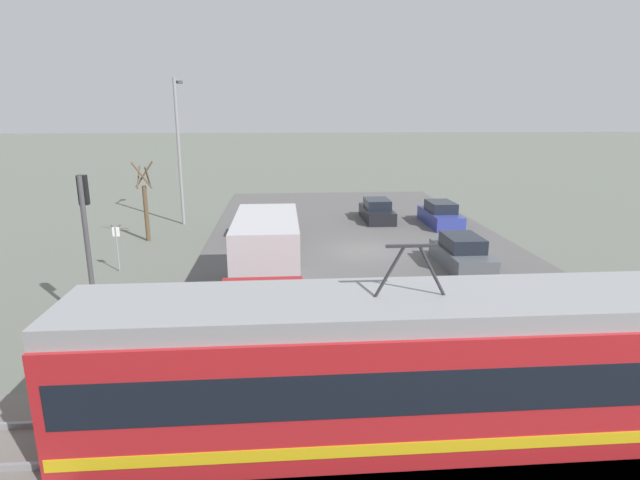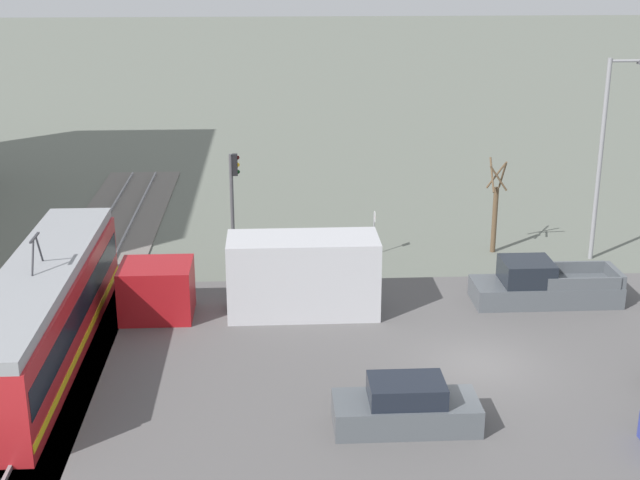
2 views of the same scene
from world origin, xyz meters
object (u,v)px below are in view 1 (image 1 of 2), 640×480
street_lamp_near_crossing (179,143)px  no_parking_sign (117,244)px  traffic_light_pole (87,232)px  sedan_car_1 (440,215)px  sedan_car_2 (462,254)px  street_tree (146,205)px  sedan_car_0 (377,211)px  light_rail_tram (406,367)px  pickup_truck (263,224)px  box_truck (266,269)px

street_lamp_near_crossing → no_parking_sign: street_lamp_near_crossing is taller
no_parking_sign → traffic_light_pole: bearing=100.9°
sedan_car_1 → sedan_car_2: bearing=78.5°
street_tree → street_lamp_near_crossing: street_lamp_near_crossing is taller
sedan_car_2 → sedan_car_0: bearing=-79.6°
light_rail_tram → no_parking_sign: 16.37m
sedan_car_2 → street_lamp_near_crossing: bearing=-36.7°
light_rail_tram → pickup_truck: 19.31m
sedan_car_0 → sedan_car_1: size_ratio=0.95×
sedan_car_0 → street_lamp_near_crossing: 13.59m
box_truck → sedan_car_2: 9.86m
light_rail_tram → street_tree: street_tree is taller
sedan_car_1 → street_tree: bearing=7.9°
street_lamp_near_crossing → no_parking_sign: bearing=84.0°
sedan_car_1 → street_tree: street_tree is taller
light_rail_tram → traffic_light_pole: 11.14m
pickup_truck → sedan_car_0: (-7.50, -3.79, -0.08)m
sedan_car_0 → sedan_car_2: bearing=100.4°
sedan_car_0 → pickup_truck: bearing=26.8°
light_rail_tram → street_lamp_near_crossing: size_ratio=1.60×
traffic_light_pole → street_tree: 12.26m
light_rail_tram → pickup_truck: bearing=-78.5°
traffic_light_pole → street_lamp_near_crossing: size_ratio=0.57×
sedan_car_0 → no_parking_sign: size_ratio=2.05×
light_rail_tram → street_lamp_near_crossing: street_lamp_near_crossing is taller
pickup_truck → sedan_car_1: bearing=-169.7°
sedan_car_0 → street_tree: (13.99, 4.22, 1.38)m
pickup_truck → traffic_light_pole: size_ratio=1.13×
box_truck → street_lamp_near_crossing: size_ratio=1.08×
sedan_car_0 → sedan_car_1: sedan_car_1 is taller
light_rail_tram → sedan_car_1: size_ratio=3.25×
street_tree → no_parking_sign: 5.74m
box_truck → sedan_car_1: bearing=-129.4°
street_lamp_near_crossing → light_rail_tram: bearing=111.7°
sedan_car_1 → no_parking_sign: size_ratio=2.16×
pickup_truck → no_parking_sign: (6.36, 6.12, 0.53)m
sedan_car_0 → street_tree: street_tree is taller
sedan_car_0 → no_parking_sign: bearing=35.5°
light_rail_tram → street_tree: bearing=-60.7°
box_truck → sedan_car_0: box_truck is taller
sedan_car_2 → street_lamp_near_crossing: street_lamp_near_crossing is taller
sedan_car_1 → street_lamp_near_crossing: size_ratio=0.49×
box_truck → sedan_car_2: size_ratio=2.29×
traffic_light_pole → street_lamp_near_crossing: (0.17, -16.61, 1.87)m
sedan_car_1 → no_parking_sign: no_parking_sign is taller
pickup_truck → sedan_car_1: (-11.29, -2.04, -0.05)m
sedan_car_0 → street_lamp_near_crossing: (12.80, -0.28, 4.57)m
no_parking_sign → sedan_car_0: bearing=-144.5°
sedan_car_2 → street_tree: 17.29m
no_parking_sign → sedan_car_2: bearing=177.0°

